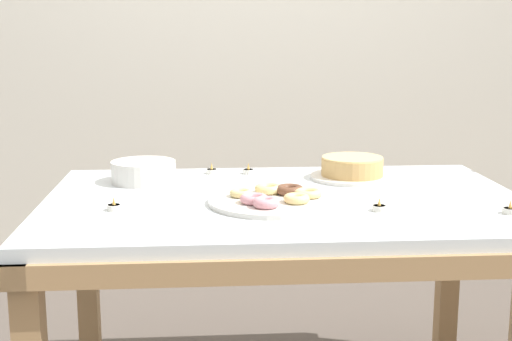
% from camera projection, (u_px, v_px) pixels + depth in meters
% --- Properties ---
extents(wall_back, '(8.00, 0.10, 2.60)m').
position_uv_depth(wall_back, '(248.00, 13.00, 3.70)').
color(wall_back, silver).
rests_on(wall_back, ground).
extents(dining_table, '(1.45, 0.96, 0.73)m').
position_uv_depth(dining_table, '(285.00, 226.00, 2.14)').
color(dining_table, silver).
rests_on(dining_table, ground).
extents(cake_chocolate_round, '(0.28, 0.28, 0.08)m').
position_uv_depth(cake_chocolate_round, '(352.00, 169.00, 2.37)').
color(cake_chocolate_round, silver).
rests_on(cake_chocolate_round, dining_table).
extents(pastry_platter, '(0.38, 0.38, 0.04)m').
position_uv_depth(pastry_platter, '(275.00, 199.00, 2.04)').
color(pastry_platter, silver).
rests_on(pastry_platter, dining_table).
extents(plate_stack, '(0.21, 0.21, 0.07)m').
position_uv_depth(plate_stack, '(143.00, 172.00, 2.32)').
color(plate_stack, silver).
rests_on(plate_stack, dining_table).
extents(tealight_near_front, '(0.04, 0.04, 0.04)m').
position_uv_depth(tealight_near_front, '(212.00, 171.00, 2.46)').
color(tealight_near_front, silver).
rests_on(tealight_near_front, dining_table).
extents(tealight_near_cakes, '(0.04, 0.04, 0.04)m').
position_uv_depth(tealight_near_cakes, '(248.00, 171.00, 2.46)').
color(tealight_near_cakes, silver).
rests_on(tealight_near_cakes, dining_table).
extents(tealight_left_edge, '(0.04, 0.04, 0.04)m').
position_uv_depth(tealight_left_edge, '(114.00, 207.00, 1.96)').
color(tealight_left_edge, silver).
rests_on(tealight_left_edge, dining_table).
extents(tealight_right_edge, '(0.04, 0.04, 0.04)m').
position_uv_depth(tealight_right_edge, '(379.00, 207.00, 1.95)').
color(tealight_right_edge, silver).
rests_on(tealight_right_edge, dining_table).
extents(tealight_centre, '(0.04, 0.04, 0.04)m').
position_uv_depth(tealight_centre, '(510.00, 210.00, 1.92)').
color(tealight_centre, silver).
rests_on(tealight_centre, dining_table).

